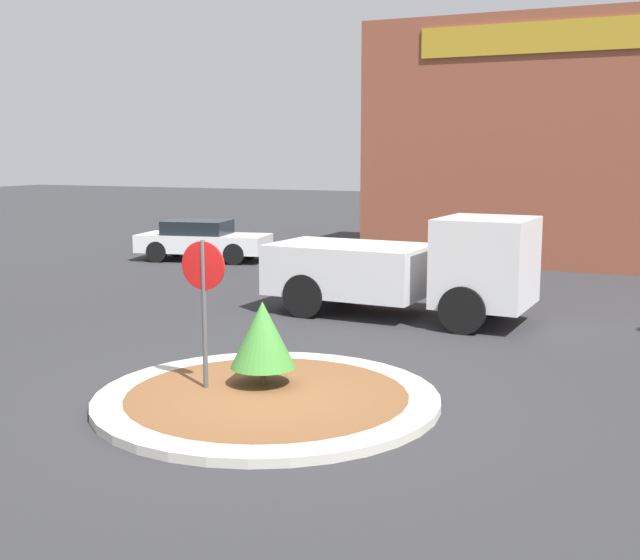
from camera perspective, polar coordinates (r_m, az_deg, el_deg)
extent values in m
plane|color=#2D2D30|center=(11.59, -3.76, -8.67)|extent=(120.00, 120.00, 0.00)
cylinder|color=#BCB7AD|center=(11.58, -3.77, -8.38)|extent=(4.92, 4.92, 0.12)
cylinder|color=brown|center=(11.58, -3.77, -8.37)|extent=(4.04, 4.04, 0.12)
cylinder|color=#4C4C51|center=(11.70, -8.22, -2.76)|extent=(0.07, 0.07, 2.30)
cylinder|color=#B71414|center=(11.57, -8.31, 1.02)|extent=(0.70, 0.03, 0.70)
cylinder|color=brown|center=(11.96, -4.06, -6.81)|extent=(0.08, 0.08, 0.27)
cone|color=#3D7F33|center=(11.81, -4.10, -3.88)|extent=(0.96, 0.96, 0.99)
cube|color=silver|center=(16.71, 11.72, 1.29)|extent=(1.91, 2.12, 1.79)
cube|color=silver|center=(17.78, 2.13, 0.80)|extent=(3.50, 2.31, 1.10)
cube|color=black|center=(16.52, 13.88, 2.22)|extent=(0.13, 1.82, 0.63)
cylinder|color=black|center=(17.82, 11.93, -1.01)|extent=(0.96, 0.28, 0.95)
cylinder|color=black|center=(15.95, 10.11, -2.12)|extent=(0.96, 0.28, 0.95)
cylinder|color=black|center=(19.00, 1.64, -0.20)|extent=(0.96, 0.28, 0.95)
cylinder|color=black|center=(17.26, -1.13, -1.14)|extent=(0.96, 0.28, 0.95)
cube|color=brown|center=(27.81, 18.38, 9.21)|extent=(13.38, 6.00, 7.66)
cube|color=#B28E23|center=(25.02, 18.02, 16.24)|extent=(9.37, 0.08, 0.90)
cube|color=silver|center=(26.73, -8.26, 2.63)|extent=(4.51, 2.50, 0.58)
cube|color=black|center=(26.76, -8.71, 3.73)|extent=(2.29, 1.88, 0.45)
cylinder|color=black|center=(27.06, -5.02, 2.25)|extent=(0.71, 0.32, 0.69)
cylinder|color=black|center=(25.56, -6.13, 1.84)|extent=(0.71, 0.32, 0.69)
cylinder|color=black|center=(27.99, -10.18, 2.37)|extent=(0.71, 0.32, 0.69)
cylinder|color=black|center=(26.55, -11.53, 1.97)|extent=(0.71, 0.32, 0.69)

